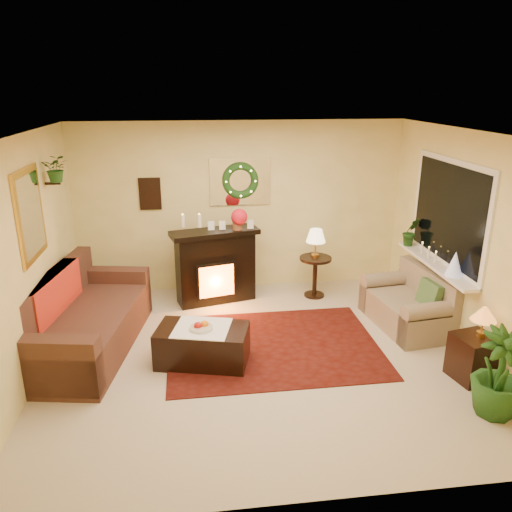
{
  "coord_description": "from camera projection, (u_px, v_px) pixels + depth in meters",
  "views": [
    {
      "loc": [
        -0.71,
        -5.23,
        3.07
      ],
      "look_at": [
        0.0,
        0.35,
        1.15
      ],
      "focal_mm": 35.0,
      "sensor_mm": 36.0,
      "label": 1
    }
  ],
  "objects": [
    {
      "name": "floor",
      "position": [
        260.0,
        356.0,
        5.99
      ],
      "size": [
        5.0,
        5.0,
        0.0
      ],
      "primitive_type": "plane",
      "color": "beige",
      "rests_on": "ground"
    },
    {
      "name": "ceiling",
      "position": [
        260.0,
        134.0,
        5.14
      ],
      "size": [
        5.0,
        5.0,
        0.0
      ],
      "primitive_type": "plane",
      "color": "white",
      "rests_on": "ground"
    },
    {
      "name": "wall_back",
      "position": [
        240.0,
        207.0,
        7.68
      ],
      "size": [
        5.0,
        5.0,
        0.0
      ],
      "primitive_type": "plane",
      "color": "#EFD88C",
      "rests_on": "ground"
    },
    {
      "name": "wall_front",
      "position": [
        304.0,
        356.0,
        3.45
      ],
      "size": [
        5.0,
        5.0,
        0.0
      ],
      "primitive_type": "plane",
      "color": "#EFD88C",
      "rests_on": "ground"
    },
    {
      "name": "wall_left",
      "position": [
        26.0,
        263.0,
        5.26
      ],
      "size": [
        4.5,
        4.5,
        0.0
      ],
      "primitive_type": "plane",
      "color": "#EFD88C",
      "rests_on": "ground"
    },
    {
      "name": "wall_right",
      "position": [
        470.0,
        245.0,
        5.87
      ],
      "size": [
        4.5,
        4.5,
        0.0
      ],
      "primitive_type": "plane",
      "color": "#EFD88C",
      "rests_on": "ground"
    },
    {
      "name": "area_rug",
      "position": [
        273.0,
        346.0,
        6.2
      ],
      "size": [
        2.6,
        1.96,
        0.01
      ],
      "primitive_type": "cube",
      "rotation": [
        0.0,
        0.0,
        0.01
      ],
      "color": "#480606",
      "rests_on": "floor"
    },
    {
      "name": "sofa",
      "position": [
        88.0,
        317.0,
        6.02
      ],
      "size": [
        1.34,
        2.37,
        0.96
      ],
      "primitive_type": "cube",
      "rotation": [
        0.0,
        0.0,
        -0.17
      ],
      "color": "brown",
      "rests_on": "floor"
    },
    {
      "name": "red_throw",
      "position": [
        86.0,
        310.0,
        6.14
      ],
      "size": [
        0.77,
        1.24,
        0.02
      ],
      "primitive_type": "cube",
      "color": "red",
      "rests_on": "sofa"
    },
    {
      "name": "fireplace",
      "position": [
        215.0,
        266.0,
        7.36
      ],
      "size": [
        1.18,
        0.62,
        1.04
      ],
      "primitive_type": "cube",
      "rotation": [
        0.0,
        0.0,
        0.25
      ],
      "color": "#312014",
      "rests_on": "floor"
    },
    {
      "name": "poinsettia",
      "position": [
        239.0,
        217.0,
        7.11
      ],
      "size": [
        0.24,
        0.24,
        0.24
      ],
      "primitive_type": "sphere",
      "color": "red",
      "rests_on": "fireplace"
    },
    {
      "name": "mantel_candle_a",
      "position": [
        183.0,
        221.0,
        7.06
      ],
      "size": [
        0.06,
        0.06,
        0.17
      ],
      "primitive_type": "cylinder",
      "color": "#F3EECA",
      "rests_on": "fireplace"
    },
    {
      "name": "mantel_candle_b",
      "position": [
        199.0,
        221.0,
        7.05
      ],
      "size": [
        0.06,
        0.06,
        0.19
      ],
      "primitive_type": "cylinder",
      "color": "white",
      "rests_on": "fireplace"
    },
    {
      "name": "mantel_mirror",
      "position": [
        240.0,
        182.0,
        7.53
      ],
      "size": [
        0.92,
        0.02,
        0.72
      ],
      "primitive_type": "cube",
      "color": "white",
      "rests_on": "wall_back"
    },
    {
      "name": "wreath",
      "position": [
        240.0,
        181.0,
        7.48
      ],
      "size": [
        0.55,
        0.11,
        0.55
      ],
      "primitive_type": "torus",
      "rotation": [
        1.57,
        0.0,
        0.0
      ],
      "color": "#194719",
      "rests_on": "wall_back"
    },
    {
      "name": "wall_art",
      "position": [
        150.0,
        194.0,
        7.41
      ],
      "size": [
        0.32,
        0.03,
        0.48
      ],
      "primitive_type": "cube",
      "color": "#381E11",
      "rests_on": "wall_back"
    },
    {
      "name": "gold_mirror",
      "position": [
        30.0,
        215.0,
        5.4
      ],
      "size": [
        0.03,
        0.84,
        1.0
      ],
      "primitive_type": "cube",
      "color": "gold",
      "rests_on": "wall_left"
    },
    {
      "name": "hanging_plant",
      "position": [
        58.0,
        182.0,
        6.05
      ],
      "size": [
        0.33,
        0.28,
        0.36
      ],
      "primitive_type": "imported",
      "color": "#194719",
      "rests_on": "wall_left"
    },
    {
      "name": "loveseat",
      "position": [
        408.0,
        296.0,
        6.62
      ],
      "size": [
        0.92,
        1.39,
        0.75
      ],
      "primitive_type": "cube",
      "rotation": [
        0.0,
        0.0,
        0.13
      ],
      "color": "tan",
      "rests_on": "floor"
    },
    {
      "name": "window_frame",
      "position": [
        449.0,
        213.0,
        6.3
      ],
      "size": [
        0.03,
        1.86,
        1.36
      ],
      "primitive_type": "cube",
      "color": "white",
      "rests_on": "wall_right"
    },
    {
      "name": "window_glass",
      "position": [
        448.0,
        213.0,
        6.3
      ],
      "size": [
        0.02,
        1.7,
        1.22
      ],
      "primitive_type": "cube",
      "color": "black",
      "rests_on": "wall_right"
    },
    {
      "name": "window_sill",
      "position": [
        435.0,
        264.0,
        6.51
      ],
      "size": [
        0.22,
        1.86,
        0.04
      ],
      "primitive_type": "cube",
      "color": "white",
      "rests_on": "wall_right"
    },
    {
      "name": "mini_tree",
      "position": [
        455.0,
        264.0,
        6.0
      ],
      "size": [
        0.21,
        0.21,
        0.31
      ],
      "primitive_type": "cone",
      "color": "silver",
      "rests_on": "window_sill"
    },
    {
      "name": "sill_plant",
      "position": [
        411.0,
        233.0,
        7.12
      ],
      "size": [
        0.29,
        0.23,
        0.53
      ],
      "primitive_type": "imported",
      "color": "black",
      "rests_on": "window_sill"
    },
    {
      "name": "side_table_round",
      "position": [
        315.0,
        276.0,
        7.59
      ],
      "size": [
        0.51,
        0.51,
        0.63
      ],
      "primitive_type": "cylinder",
      "rotation": [
        0.0,
        0.0,
        0.06
      ],
      "color": "black",
      "rests_on": "floor"
    },
    {
      "name": "lamp_cream",
      "position": [
        316.0,
        241.0,
        7.42
      ],
      "size": [
        0.29,
        0.29,
        0.45
      ],
      "primitive_type": "cone",
      "color": "beige",
      "rests_on": "side_table_round"
    },
    {
      "name": "end_table_square",
      "position": [
        474.0,
        356.0,
        5.45
      ],
      "size": [
        0.49,
        0.49,
        0.51
      ],
      "primitive_type": "cube",
      "rotation": [
        0.0,
        0.0,
        0.21
      ],
      "color": "black",
      "rests_on": "floor"
    },
    {
      "name": "lamp_tiffany",
      "position": [
        484.0,
        317.0,
        5.3
      ],
      "size": [
        0.27,
        0.27,
        0.4
      ],
      "primitive_type": "cone",
      "color": "orange",
      "rests_on": "end_table_square"
    },
    {
      "name": "coffee_table",
      "position": [
        203.0,
        346.0,
        5.79
      ],
      "size": [
        1.15,
        0.81,
        0.44
      ],
      "primitive_type": "cube",
      "rotation": [
        0.0,
        0.0,
        -0.25
      ],
      "color": "#3B1D11",
      "rests_on": "floor"
    },
    {
      "name": "fruit_bowl",
      "position": [
        201.0,
        329.0,
        5.68
      ],
      "size": [
        0.26,
        0.26,
        0.06
      ],
      "primitive_type": "cylinder",
      "color": "beige",
      "rests_on": "coffee_table"
    },
    {
      "name": "floor_palm",
      "position": [
        499.0,
        373.0,
        4.8
      ],
      "size": [
        1.8,
        1.8,
        2.68
      ],
      "primitive_type": "imported",
      "rotation": [
        0.0,
        0.0,
        0.22
      ],
      "color": "#235421",
      "rests_on": "floor"
    }
  ]
}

